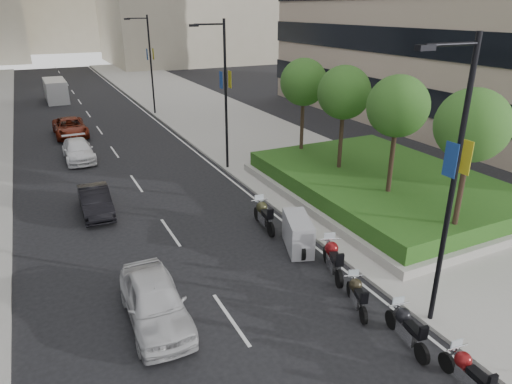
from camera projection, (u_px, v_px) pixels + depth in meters
sidewalk_right at (224, 121)px, 40.96m from camera, size 10.00×100.00×0.15m
lane_edge at (166, 129)px, 38.81m from camera, size 0.12×100.00×0.01m
lane_centre at (103, 136)px, 36.69m from camera, size 0.12×100.00×0.01m
planter at (382, 191)px, 24.62m from camera, size 10.00×14.00×0.40m
hedge at (383, 181)px, 24.40m from camera, size 9.40×13.40×0.80m
tree_0 at (472, 126)px, 17.12m from camera, size 2.80×2.80×6.30m
tree_1 at (398, 107)px, 20.44m from camera, size 2.80×2.80×6.30m
tree_2 at (344, 93)px, 23.77m from camera, size 2.80×2.80×6.30m
tree_3 at (304, 83)px, 27.10m from camera, size 2.80×2.80×6.30m
lamp_post_0 at (451, 177)px, 12.97m from camera, size 2.34×0.45×9.00m
lamp_post_1 at (223, 89)px, 27.12m from camera, size 2.34×0.45×9.00m
lamp_post_2 at (149, 60)px, 42.09m from camera, size 2.34×0.45×9.00m
motorcycle_1 at (468, 373)px, 12.06m from camera, size 0.70×2.11×1.05m
motorcycle_2 at (406, 327)px, 13.74m from camera, size 0.74×2.21×1.11m
motorcycle_3 at (357, 295)px, 15.39m from camera, size 0.92×1.96×1.02m
motorcycle_4 at (333, 259)px, 17.40m from camera, size 1.08×2.37×1.23m
motorcycle_5 at (298, 233)px, 19.23m from camera, size 1.66×2.51×1.41m
motorcycle_6 at (264, 215)px, 21.07m from camera, size 0.81×2.44×1.21m
car_a at (155, 301)px, 14.67m from camera, size 1.97×4.57×1.54m
car_b at (95, 201)px, 22.60m from camera, size 1.48×4.02×1.32m
car_c at (78, 150)px, 30.65m from camera, size 1.88×4.56×1.32m
car_d at (70, 127)px, 36.31m from camera, size 2.47×5.20×1.43m
delivery_van at (56, 92)px, 49.68m from camera, size 2.18×5.58×2.34m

